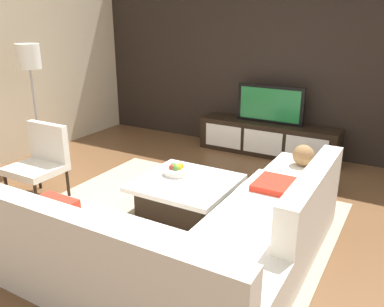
{
  "coord_description": "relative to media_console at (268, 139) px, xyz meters",
  "views": [
    {
      "loc": [
        1.9,
        -3.25,
        2.05
      ],
      "look_at": [
        -0.24,
        0.47,
        0.55
      ],
      "focal_mm": 37.26,
      "sensor_mm": 36.0,
      "label": 1
    }
  ],
  "objects": [
    {
      "name": "media_console",
      "position": [
        0.0,
        0.0,
        0.0
      ],
      "size": [
        2.12,
        0.47,
        0.5
      ],
      "color": "black",
      "rests_on": "ground"
    },
    {
      "name": "television",
      "position": [
        -0.0,
        0.0,
        0.53
      ],
      "size": [
        1.02,
        0.06,
        0.57
      ],
      "color": "black",
      "rests_on": "media_console"
    },
    {
      "name": "accent_chair_near",
      "position": [
        -1.76,
        -2.77,
        0.24
      ],
      "size": [
        0.58,
        0.53,
        0.87
      ],
      "rotation": [
        0.0,
        0.0,
        -0.15
      ],
      "color": "black",
      "rests_on": "ground"
    },
    {
      "name": "decorative_ball",
      "position": [
        0.87,
        -1.28,
        0.27
      ],
      "size": [
        0.25,
        0.25,
        0.25
      ],
      "primitive_type": "sphere",
      "color": "#997247",
      "rests_on": "ottoman"
    },
    {
      "name": "sectional_couch",
      "position": [
        0.51,
        -3.23,
        0.04
      ],
      "size": [
        2.3,
        2.41,
        0.82
      ],
      "color": "white",
      "rests_on": "ground"
    },
    {
      "name": "fruit_bowl",
      "position": [
        -0.28,
        -2.2,
        0.18
      ],
      "size": [
        0.28,
        0.28,
        0.13
      ],
      "color": "silver",
      "rests_on": "coffee_table"
    },
    {
      "name": "ground_plane",
      "position": [
        -0.0,
        -2.4,
        -0.25
      ],
      "size": [
        14.0,
        14.0,
        0.0
      ],
      "primitive_type": "plane",
      "color": "brown"
    },
    {
      "name": "area_rug",
      "position": [
        -0.1,
        -2.4,
        -0.24
      ],
      "size": [
        3.1,
        2.41,
        0.01
      ],
      "primitive_type": "cube",
      "color": "tan",
      "rests_on": "ground"
    },
    {
      "name": "floor_lamp",
      "position": [
        -2.59,
        -2.12,
        1.17
      ],
      "size": [
        0.3,
        0.3,
        1.7
      ],
      "color": "#A5A5AA",
      "rests_on": "ground"
    },
    {
      "name": "ottoman",
      "position": [
        0.87,
        -1.28,
        -0.05
      ],
      "size": [
        0.7,
        0.7,
        0.4
      ],
      "primitive_type": "cube",
      "color": "white",
      "rests_on": "ground"
    },
    {
      "name": "coffee_table",
      "position": [
        -0.1,
        -2.3,
        -0.05
      ],
      "size": [
        1.0,
        0.98,
        0.38
      ],
      "color": "black",
      "rests_on": "ground"
    },
    {
      "name": "feature_wall_back",
      "position": [
        -0.0,
        0.3,
        1.15
      ],
      "size": [
        6.4,
        0.12,
        2.8
      ],
      "primitive_type": "cube",
      "color": "black",
      "rests_on": "ground"
    }
  ]
}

